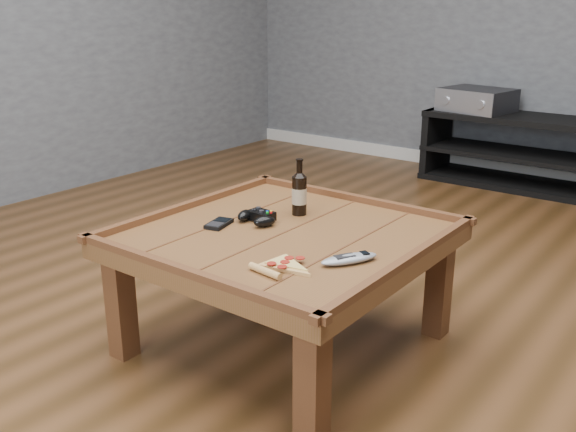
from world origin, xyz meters
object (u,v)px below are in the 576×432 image
Objects in this scene: pizza_slice at (282,266)px; av_receiver at (477,100)px; media_console at (526,153)px; beer_bottle at (299,192)px; remote_control at (349,259)px; coffee_table at (285,248)px; game_controller at (257,217)px; smartphone at (219,224)px.

pizza_slice is 0.48× the size of av_receiver.
media_console is 6.35× the size of beer_bottle.
remote_control reaches higher than pizza_slice.
remote_control is at bearing -83.28° from media_console.
coffee_table reaches higher than pizza_slice.
beer_bottle is 1.25× the size of game_controller.
coffee_table is 4.67× the size of beer_bottle.
beer_bottle is at bearing 174.06° from remote_control.
remote_control is (0.57, -0.01, 0.01)m from smartphone.
av_receiver is (-0.58, 3.01, 0.12)m from pizza_slice.
smartphone is (-0.43, 0.18, -0.00)m from pizza_slice.
remote_control is (0.34, -0.10, 0.07)m from coffee_table.
coffee_table is at bearing -167.26° from remote_control.
game_controller is at bearing 171.61° from coffee_table.
pizza_slice is 0.22m from remote_control.
remote_control is at bearing -15.48° from smartphone.
coffee_table is 0.26m from smartphone.
pizza_slice is at bearing -69.89° from av_receiver.
beer_bottle is 2.56m from av_receiver.
av_receiver reaches higher than smartphone.
media_console is 2.75× the size of av_receiver.
pizza_slice is at bearing -101.71° from remote_control.
coffee_table is at bearing -3.00° from game_controller.
media_console is 5.73× the size of pizza_slice.
beer_bottle is 0.90× the size of pizza_slice.
game_controller is (-0.15, -2.73, 0.23)m from media_console.
av_receiver is (-0.24, 2.72, 0.11)m from game_controller.
coffee_table is 2.02× the size of av_receiver.
remote_control is (0.48, -0.13, -0.01)m from game_controller.
smartphone is (-0.16, -0.29, -0.08)m from beer_bottle.
beer_bottle is at bearing -91.82° from media_console.
media_console is 7.00× the size of remote_control.
coffee_table is at bearing 6.60° from smartphone.
smartphone is at bearing -94.79° from media_console.
game_controller is 0.50m from remote_control.
media_console is 3.03m from pizza_slice.
coffee_table is 0.74× the size of media_console.
smartphone is (-0.24, -2.84, 0.21)m from media_console.
pizza_slice is 1.89× the size of smartphone.
pizza_slice is 3.07m from av_receiver.
pizza_slice is 0.47m from smartphone.
beer_bottle is 0.34m from smartphone.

